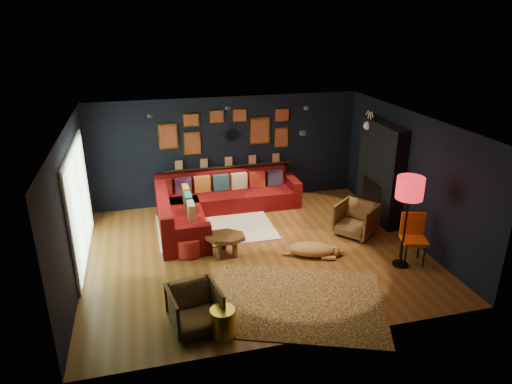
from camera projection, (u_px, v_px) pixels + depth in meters
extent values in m
plane|color=brown|center=(256.00, 251.00, 9.06)|extent=(6.50, 6.50, 0.00)
plane|color=black|center=(228.00, 150.00, 11.06)|extent=(6.50, 0.00, 6.50)
plane|color=black|center=(306.00, 262.00, 6.10)|extent=(6.50, 0.00, 6.50)
plane|color=black|center=(73.00, 207.00, 7.83)|extent=(0.00, 5.50, 5.50)
plane|color=black|center=(409.00, 176.00, 9.33)|extent=(0.00, 5.50, 5.50)
plane|color=white|center=(256.00, 122.00, 8.11)|extent=(6.50, 6.50, 0.00)
cube|color=maroon|center=(224.00, 200.00, 10.96)|extent=(3.20, 0.95, 0.42)
cube|color=maroon|center=(221.00, 179.00, 11.13)|extent=(3.20, 0.24, 0.46)
cube|color=maroon|center=(292.00, 190.00, 11.32)|extent=(0.22, 0.95, 0.64)
cube|color=maroon|center=(182.00, 225.00, 9.71)|extent=(0.95, 2.20, 0.42)
cube|color=maroon|center=(164.00, 208.00, 9.48)|extent=(0.24, 2.20, 0.46)
cube|color=maroon|center=(187.00, 241.00, 8.77)|extent=(0.95, 0.22, 0.64)
cube|color=maroon|center=(164.00, 187.00, 10.63)|extent=(0.38, 0.14, 0.38)
cube|color=#542659|center=(183.00, 186.00, 10.73)|extent=(0.38, 0.14, 0.38)
cube|color=#C97932|center=(202.00, 184.00, 10.83)|extent=(0.38, 0.14, 0.38)
cube|color=#2A5263|center=(221.00, 182.00, 10.94)|extent=(0.38, 0.14, 0.38)
cube|color=beige|center=(239.00, 181.00, 11.04)|extent=(0.38, 0.14, 0.38)
cube|color=maroon|center=(257.00, 179.00, 11.14)|extent=(0.38, 0.14, 0.38)
cube|color=#312944|center=(275.00, 178.00, 11.25)|extent=(0.38, 0.14, 0.38)
cube|color=#AD7F25|center=(186.00, 194.00, 10.23)|extent=(0.14, 0.38, 0.38)
cube|color=#1C6973|center=(188.00, 202.00, 9.78)|extent=(0.14, 0.38, 0.38)
cube|color=tan|center=(191.00, 212.00, 9.33)|extent=(0.14, 0.38, 0.38)
cube|color=black|center=(228.00, 166.00, 11.14)|extent=(3.20, 0.12, 0.04)
cube|color=gold|center=(168.00, 136.00, 10.55)|extent=(0.45, 0.03, 0.60)
cube|color=#9F4829|center=(168.00, 137.00, 10.53)|extent=(0.38, 0.01, 0.51)
cube|color=gold|center=(192.00, 143.00, 10.75)|extent=(0.40, 0.03, 0.55)
cube|color=#9F4829|center=(192.00, 143.00, 10.73)|extent=(0.34, 0.01, 0.47)
cube|color=gold|center=(191.00, 120.00, 10.54)|extent=(0.38, 0.03, 0.30)
cube|color=#9F4829|center=(191.00, 120.00, 10.53)|extent=(0.32, 0.01, 0.25)
cube|color=gold|center=(260.00, 131.00, 11.05)|extent=(0.50, 0.03, 0.65)
cube|color=#9F4829|center=(260.00, 131.00, 11.04)|extent=(0.42, 0.01, 0.55)
cube|color=gold|center=(281.00, 137.00, 11.25)|extent=(0.35, 0.03, 0.50)
cube|color=#9F4829|center=(281.00, 137.00, 11.24)|extent=(0.30, 0.01, 0.42)
cube|color=gold|center=(282.00, 115.00, 11.05)|extent=(0.35, 0.03, 0.30)
cube|color=#9F4829|center=(282.00, 115.00, 11.04)|extent=(0.30, 0.01, 0.25)
cube|color=gold|center=(217.00, 117.00, 10.66)|extent=(0.35, 0.03, 0.30)
cube|color=#9F4829|center=(217.00, 117.00, 10.65)|extent=(0.30, 0.01, 0.25)
cube|color=gold|center=(239.00, 115.00, 10.79)|extent=(0.35, 0.03, 0.30)
cube|color=#9F4829|center=(240.00, 116.00, 10.78)|extent=(0.30, 0.01, 0.25)
cylinder|color=silver|center=(232.00, 134.00, 10.91)|extent=(0.28, 0.03, 0.28)
cone|color=gold|center=(241.00, 134.00, 10.96)|extent=(0.03, 0.16, 0.03)
cone|color=gold|center=(240.00, 131.00, 10.93)|extent=(0.04, 0.16, 0.04)
cone|color=gold|center=(238.00, 128.00, 10.89)|extent=(0.04, 0.16, 0.04)
cone|color=gold|center=(235.00, 126.00, 10.86)|extent=(0.04, 0.16, 0.04)
cone|color=gold|center=(231.00, 125.00, 10.83)|extent=(0.03, 0.16, 0.03)
cone|color=gold|center=(228.00, 126.00, 10.82)|extent=(0.04, 0.16, 0.04)
cone|color=gold|center=(225.00, 128.00, 10.82)|extent=(0.04, 0.16, 0.04)
cone|color=gold|center=(223.00, 132.00, 10.83)|extent=(0.04, 0.16, 0.04)
cone|color=gold|center=(223.00, 135.00, 10.86)|extent=(0.03, 0.16, 0.03)
cone|color=gold|center=(223.00, 138.00, 10.89)|extent=(0.04, 0.16, 0.04)
cone|color=gold|center=(225.00, 141.00, 10.93)|extent=(0.04, 0.16, 0.04)
cone|color=gold|center=(228.00, 143.00, 10.97)|extent=(0.04, 0.16, 0.04)
cone|color=gold|center=(232.00, 143.00, 10.99)|extent=(0.03, 0.16, 0.03)
cone|color=gold|center=(235.00, 142.00, 11.00)|extent=(0.04, 0.16, 0.04)
cone|color=gold|center=(238.00, 140.00, 11.00)|extent=(0.04, 0.16, 0.04)
cone|color=gold|center=(240.00, 137.00, 10.99)|extent=(0.04, 0.16, 0.04)
cube|color=black|center=(380.00, 172.00, 10.18)|extent=(0.30, 1.60, 2.20)
cube|color=black|center=(375.00, 199.00, 10.41)|extent=(0.20, 0.80, 0.90)
cone|color=white|center=(377.00, 125.00, 10.31)|extent=(0.35, 0.28, 0.28)
sphere|color=white|center=(368.00, 126.00, 10.25)|extent=(0.20, 0.20, 0.20)
cylinder|color=white|center=(371.00, 119.00, 10.14)|extent=(0.02, 0.10, 0.28)
cylinder|color=white|center=(368.00, 117.00, 10.25)|extent=(0.02, 0.10, 0.28)
cube|color=white|center=(80.00, 205.00, 8.45)|extent=(0.04, 2.80, 2.20)
cube|color=#B6E1AC|center=(81.00, 204.00, 8.46)|extent=(0.01, 2.60, 2.00)
cube|color=white|center=(81.00, 204.00, 8.46)|extent=(0.02, 0.06, 2.00)
cylinder|color=black|center=(150.00, 116.00, 8.79)|extent=(0.10, 0.10, 0.06)
cylinder|color=black|center=(227.00, 108.00, 9.52)|extent=(0.10, 0.10, 0.06)
cylinder|color=black|center=(306.00, 108.00, 9.53)|extent=(0.10, 0.10, 0.06)
cylinder|color=black|center=(303.00, 133.00, 7.54)|extent=(0.10, 0.10, 0.06)
cube|color=silver|center=(215.00, 227.00, 10.04)|extent=(2.49, 1.81, 0.03)
cube|color=tan|center=(294.00, 301.00, 7.48)|extent=(3.47, 2.99, 0.02)
cylinder|color=brown|center=(219.00, 251.00, 8.68)|extent=(0.10, 0.10, 0.32)
cylinder|color=brown|center=(235.00, 249.00, 8.75)|extent=(0.10, 0.10, 0.32)
cylinder|color=brown|center=(224.00, 241.00, 9.03)|extent=(0.10, 0.10, 0.32)
cylinder|color=#A61E1B|center=(188.00, 245.00, 8.86)|extent=(0.52, 0.52, 0.34)
imported|color=#AA7740|center=(195.00, 306.00, 6.74)|extent=(0.83, 0.79, 0.75)
imported|color=#AA7740|center=(356.00, 218.00, 9.60)|extent=(1.02, 1.03, 0.77)
cylinder|color=gold|center=(223.00, 323.00, 6.61)|extent=(0.37, 0.37, 0.46)
cylinder|color=black|center=(406.00, 256.00, 8.42)|extent=(0.03, 0.03, 0.47)
cylinder|color=black|center=(424.00, 256.00, 8.40)|extent=(0.03, 0.03, 0.47)
cylinder|color=black|center=(401.00, 247.00, 8.73)|extent=(0.03, 0.03, 0.47)
cylinder|color=black|center=(419.00, 247.00, 8.72)|extent=(0.03, 0.03, 0.47)
cube|color=orange|center=(414.00, 240.00, 8.48)|extent=(0.56, 0.56, 0.06)
cube|color=orange|center=(413.00, 223.00, 8.57)|extent=(0.44, 0.18, 0.45)
cylinder|color=black|center=(400.00, 264.00, 8.56)|extent=(0.29, 0.29, 0.04)
cylinder|color=black|center=(405.00, 229.00, 8.29)|extent=(0.04, 0.04, 1.41)
cylinder|color=red|center=(410.00, 188.00, 8.00)|extent=(0.48, 0.48, 0.40)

